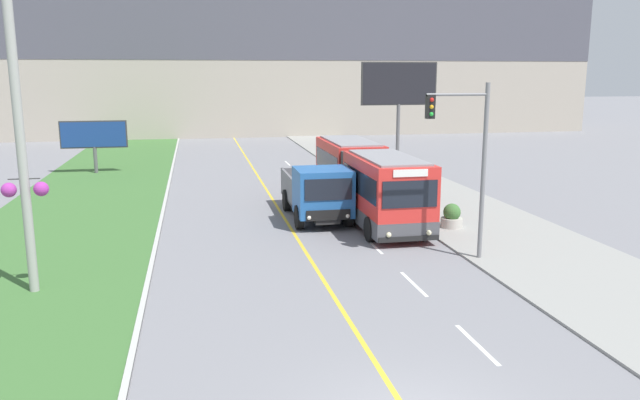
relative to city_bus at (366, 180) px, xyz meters
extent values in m
cube|color=silver|center=(-1.21, -14.70, -1.61)|extent=(0.12, 2.40, 0.01)
cube|color=silver|center=(-1.21, -10.10, -1.61)|extent=(0.12, 2.40, 0.01)
cube|color=silver|center=(-1.21, -5.50, -1.61)|extent=(0.12, 2.40, 0.01)
cube|color=silver|center=(-1.21, -0.90, -1.61)|extent=(0.12, 2.40, 0.01)
cube|color=silver|center=(-1.21, 3.70, -1.61)|extent=(0.12, 2.40, 0.01)
cube|color=silver|center=(-1.21, 8.30, -1.61)|extent=(0.12, 2.40, 0.01)
cube|color=silver|center=(-1.21, 12.90, -1.61)|extent=(0.12, 2.40, 0.01)
cube|color=silver|center=(-1.21, 17.50, -1.61)|extent=(0.12, 2.40, 0.01)
cube|color=#A89E8E|center=(-3.96, 40.78, 9.65)|extent=(80.00, 8.00, 22.52)
cube|color=#4C4C56|center=(-3.96, 36.76, 10.21)|extent=(80.00, 0.04, 7.88)
cube|color=red|center=(0.00, -3.28, 0.07)|extent=(2.47, 5.69, 2.83)
cube|color=#4C4C51|center=(0.00, -3.28, -0.99)|extent=(2.49, 5.71, 0.70)
cube|color=black|center=(0.00, -3.28, 0.50)|extent=(2.50, 5.23, 0.99)
cube|color=gray|center=(0.00, -3.28, 1.52)|extent=(2.10, 5.12, 0.08)
cube|color=red|center=(0.00, 3.31, 0.07)|extent=(2.47, 5.69, 2.83)
cube|color=#4C4C51|center=(0.00, 3.31, -0.99)|extent=(2.49, 5.71, 0.70)
cube|color=black|center=(0.00, 3.31, 0.50)|extent=(2.50, 5.23, 0.99)
cube|color=gray|center=(0.00, 3.31, 1.52)|extent=(2.10, 5.12, 0.08)
cube|color=#474747|center=(0.00, 0.02, 0.07)|extent=(2.28, 0.90, 2.60)
cube|color=black|center=(0.00, -6.14, 0.50)|extent=(2.18, 0.04, 1.04)
cube|color=black|center=(0.00, -6.15, -1.24)|extent=(2.42, 0.06, 0.20)
sphere|color=#F4EAB2|center=(-0.80, -6.16, -1.04)|extent=(0.20, 0.20, 0.20)
sphere|color=#F4EAB2|center=(0.80, -6.16, -1.04)|extent=(0.20, 0.20, 0.20)
cube|color=white|center=(0.00, -6.14, 1.30)|extent=(1.36, 0.04, 0.28)
cylinder|color=black|center=(-1.17, -4.87, -1.12)|extent=(0.28, 1.00, 1.00)
cylinder|color=black|center=(1.17, -4.87, -1.12)|extent=(0.28, 1.00, 1.00)
cylinder|color=black|center=(-1.17, -1.46, -1.12)|extent=(0.28, 1.00, 1.00)
cylinder|color=black|center=(1.17, -1.46, -1.12)|extent=(0.28, 1.00, 1.00)
cylinder|color=black|center=(-1.17, 3.88, -1.12)|extent=(0.28, 1.00, 1.00)
cylinder|color=black|center=(1.17, 3.88, -1.12)|extent=(0.28, 1.00, 1.00)
cube|color=black|center=(-2.53, -0.06, -1.17)|extent=(1.06, 6.36, 0.20)
cube|color=#235BA3|center=(-2.53, -2.09, -0.06)|extent=(2.36, 2.28, 2.01)
cube|color=black|center=(-2.53, -3.25, 0.24)|extent=(2.00, 0.04, 0.90)
cube|color=black|center=(-2.53, -3.26, -0.85)|extent=(1.89, 0.06, 0.44)
sphere|color=silver|center=(-3.35, -3.27, -0.92)|extent=(0.18, 0.18, 0.18)
sphere|color=silver|center=(-1.71, -3.27, -0.92)|extent=(0.18, 0.18, 0.18)
cube|color=slate|center=(-2.53, 1.21, -1.01)|extent=(2.24, 3.83, 0.12)
cube|color=slate|center=(-3.59, 1.21, -0.42)|extent=(0.12, 3.83, 1.30)
cube|color=slate|center=(-1.47, 1.21, -0.42)|extent=(0.12, 3.83, 1.30)
cube|color=slate|center=(-2.53, -0.64, -0.42)|extent=(2.24, 0.12, 1.30)
cube|color=slate|center=(-2.53, 3.06, -0.42)|extent=(2.24, 0.12, 1.30)
cube|color=slate|center=(-2.53, -0.64, 0.35)|extent=(2.24, 0.12, 0.24)
cylinder|color=black|center=(-3.61, -2.32, -1.10)|extent=(0.30, 1.04, 1.04)
cylinder|color=black|center=(-1.45, -2.32, -1.10)|extent=(0.30, 1.04, 1.04)
cylinder|color=black|center=(-3.61, 1.40, -1.10)|extent=(0.30, 1.04, 1.04)
cylinder|color=black|center=(-1.45, 1.40, -1.10)|extent=(0.30, 1.04, 1.04)
cylinder|color=#9E9E99|center=(-12.89, -8.50, 4.37)|extent=(0.28, 0.28, 11.96)
sphere|color=#A33399|center=(-13.34, -8.50, 1.58)|extent=(0.44, 0.44, 0.44)
cylinder|color=#333333|center=(-13.11, -8.50, 1.90)|extent=(0.45, 0.04, 0.04)
sphere|color=#A33399|center=(-12.44, -8.50, 1.58)|extent=(0.44, 0.44, 0.44)
cylinder|color=#333333|center=(-12.66, -8.50, 1.90)|extent=(0.45, 0.04, 0.04)
cylinder|color=slate|center=(2.01, -8.04, 1.53)|extent=(0.16, 0.16, 6.28)
cylinder|color=slate|center=(0.91, -8.04, 4.27)|extent=(2.20, 0.10, 0.10)
cube|color=black|center=(-0.05, -8.04, 3.87)|extent=(0.28, 0.24, 0.80)
sphere|color=red|center=(-0.05, -8.17, 4.11)|extent=(0.14, 0.14, 0.14)
sphere|color=orange|center=(-0.05, -8.17, 3.87)|extent=(0.14, 0.14, 0.14)
sphere|color=green|center=(-0.05, -8.17, 3.63)|extent=(0.14, 0.14, 0.14)
cylinder|color=#59595B|center=(5.51, 12.02, 0.67)|extent=(0.24, 0.24, 4.57)
cube|color=#333333|center=(5.51, 12.02, 4.29)|extent=(5.17, 0.20, 2.82)
cube|color=black|center=(5.51, 11.91, 4.29)|extent=(5.01, 0.02, 2.66)
cylinder|color=#59595B|center=(-14.47, 15.36, -0.73)|extent=(0.24, 0.24, 1.78)
cube|color=#333333|center=(-14.47, 15.36, 0.99)|extent=(4.27, 0.20, 1.81)
cube|color=navy|center=(-14.47, 15.25, 0.99)|extent=(4.11, 0.02, 1.65)
cylinder|color=#B7B2A8|center=(2.81, -3.64, -1.33)|extent=(0.93, 0.93, 0.41)
sphere|color=#3D6B33|center=(2.81, -3.64, -0.87)|extent=(0.75, 0.75, 0.75)
cylinder|color=#B7B2A8|center=(3.03, 0.05, -1.32)|extent=(0.90, 0.90, 0.42)
sphere|color=#3D6B33|center=(3.03, 0.05, -0.87)|extent=(0.72, 0.72, 0.72)
camera|label=1|loc=(-7.85, -28.08, 4.98)|focal=35.00mm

